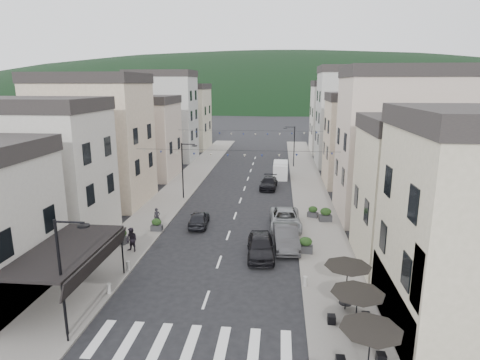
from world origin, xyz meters
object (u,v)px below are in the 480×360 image
at_px(delivery_van, 281,169).
at_px(parked_car_d, 269,183).
at_px(pedestrian_b, 132,240).
at_px(parked_car_a, 261,246).
at_px(parked_car_c, 285,219).
at_px(parked_car_e, 199,219).
at_px(pedestrian_a, 157,217).
at_px(parked_car_b, 286,237).

bearing_deg(delivery_van, parked_car_d, -101.91).
xyz_separation_m(parked_car_d, pedestrian_b, (-9.31, -19.38, 0.36)).
bearing_deg(delivery_van, pedestrian_b, -111.78).
relative_size(parked_car_a, pedestrian_b, 2.61).
height_order(parked_car_c, parked_car_d, parked_car_c).
bearing_deg(pedestrian_b, parked_car_a, 21.26).
relative_size(parked_car_c, parked_car_d, 1.22).
relative_size(parked_car_e, pedestrian_a, 2.51).
height_order(parked_car_b, pedestrian_b, pedestrian_b).
relative_size(parked_car_a, parked_car_b, 0.94).
bearing_deg(parked_car_e, parked_car_d, -116.58).
height_order(parked_car_a, parked_car_e, parked_car_a).
bearing_deg(parked_car_a, parked_car_b, 41.60).
bearing_deg(parked_car_b, delivery_van, 86.41).
bearing_deg(pedestrian_a, pedestrian_b, -122.84).
xyz_separation_m(parked_car_a, parked_car_e, (-5.60, 5.74, -0.14)).
bearing_deg(parked_car_d, delivery_van, 81.10).
bearing_deg(pedestrian_b, parked_car_e, 77.98).
height_order(parked_car_a, pedestrian_a, pedestrian_a).
height_order(parked_car_d, parked_car_e, parked_car_e).
bearing_deg(parked_car_b, pedestrian_a, 158.27).
bearing_deg(pedestrian_a, parked_car_e, -22.55).
xyz_separation_m(parked_car_e, pedestrian_a, (-3.52, -0.53, 0.23)).
height_order(parked_car_d, delivery_van, delivery_van).
xyz_separation_m(parked_car_c, parked_car_d, (-1.78, 13.01, -0.11)).
xyz_separation_m(parked_car_e, pedestrian_b, (-3.69, -6.05, 0.36)).
distance_m(parked_car_e, pedestrian_a, 3.57).
height_order(pedestrian_a, pedestrian_b, pedestrian_b).
bearing_deg(pedestrian_a, delivery_van, 30.93).
bearing_deg(delivery_van, parked_car_a, -92.08).
bearing_deg(parked_car_e, delivery_van, -113.66).
height_order(parked_car_a, parked_car_d, parked_car_a).
height_order(parked_car_a, parked_car_c, parked_car_a).
bearing_deg(parked_car_c, delivery_van, 88.74).
relative_size(parked_car_b, pedestrian_a, 3.22).
height_order(parked_car_e, delivery_van, delivery_van).
distance_m(parked_car_b, parked_car_d, 17.32).
xyz_separation_m(parked_car_b, pedestrian_b, (-11.09, -2.15, 0.20)).
xyz_separation_m(parked_car_c, parked_car_e, (-7.40, -0.32, -0.11)).
xyz_separation_m(parked_car_a, parked_car_b, (1.80, 1.85, 0.02)).
bearing_deg(parked_car_d, parked_car_e, -108.75).
bearing_deg(parked_car_a, parked_car_d, 85.78).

